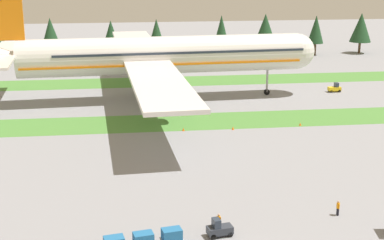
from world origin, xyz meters
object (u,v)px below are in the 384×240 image
ground_crew_loader (219,221)px  taxiway_marker_2 (233,128)px  ground_crew_marshaller (338,207)px  cargo_dolly_second (143,239)px  taxiway_marker_0 (300,124)px  pushback_tractor (335,88)px  baggage_tug (219,229)px  cargo_dolly_lead (172,235)px  taxiway_marker_1 (183,129)px  airliner (153,55)px

ground_crew_loader → taxiway_marker_2: bearing=121.6°
ground_crew_marshaller → cargo_dolly_second: bearing=-86.8°
taxiway_marker_0 → pushback_tractor: bearing=57.8°
baggage_tug → cargo_dolly_lead: bearing=-90.0°
pushback_tractor → taxiway_marker_2: (-26.34, -24.20, -0.54)m
cargo_dolly_second → taxiway_marker_2: cargo_dolly_second is taller
baggage_tug → pushback_tractor: bearing=139.8°
taxiway_marker_1 → taxiway_marker_2: (8.18, -0.34, 0.02)m
pushback_tractor → ground_crew_marshaller: 61.36m
pushback_tractor → taxiway_marker_2: bearing=129.4°
airliner → baggage_tug: bearing=-0.0°
taxiway_marker_2 → baggage_tug: bearing=-103.1°
airliner → cargo_dolly_second: 60.92m
ground_crew_marshaller → taxiway_marker_0: 35.08m
pushback_tractor → ground_crew_loader: size_ratio=1.53×
ground_crew_marshaller → taxiway_marker_2: bearing=-180.0°
cargo_dolly_lead → cargo_dolly_second: bearing=-90.0°
cargo_dolly_second → taxiway_marker_0: bearing=134.0°
baggage_tug → taxiway_marker_1: 37.06m
baggage_tug → ground_crew_loader: (0.22, 1.59, 0.13)m
baggage_tug → ground_crew_marshaller: 14.24m
pushback_tractor → taxiway_marker_0: bearing=144.6°
cargo_dolly_lead → airliner: bearing=168.0°
airliner → ground_crew_loader: airliner is taller
baggage_tug → taxiway_marker_0: (20.26, 37.76, -0.57)m
airliner → taxiway_marker_2: (11.77, -22.07, -8.64)m
cargo_dolly_lead → taxiway_marker_1: bearing=161.7°
ground_crew_marshaller → ground_crew_loader: size_ratio=1.00×
airliner → ground_crew_loader: 57.86m
taxiway_marker_1 → taxiway_marker_2: bearing=-2.4°
cargo_dolly_lead → cargo_dolly_second: 2.90m
baggage_tug → pushback_tractor: (34.87, 60.92, 0.00)m
airliner → baggage_tug: (3.24, -58.79, -8.10)m
baggage_tug → cargo_dolly_lead: baggage_tug is taller
airliner → pushback_tractor: 39.02m
cargo_dolly_lead → cargo_dolly_second: size_ratio=1.00×
ground_crew_loader → taxiway_marker_0: size_ratio=3.60×
airliner → taxiway_marker_1: bearing=6.2°
ground_crew_marshaller → taxiway_marker_1: (-13.50, 33.78, -0.68)m
pushback_tractor → ground_crew_loader: 68.71m
cargo_dolly_lead → ground_crew_marshaller: bearing=92.2°
airliner → taxiway_marker_0: bearing=45.0°
cargo_dolly_lead → ground_crew_marshaller: ground_crew_marshaller is taller
ground_crew_loader → taxiway_marker_0: (20.04, 36.17, -0.70)m
cargo_dolly_lead → ground_crew_marshaller: (18.79, 4.19, 0.03)m
cargo_dolly_second → taxiway_marker_0: size_ratio=5.04×
airliner → ground_crew_loader: size_ratio=46.83×
cargo_dolly_second → taxiway_marker_1: cargo_dolly_second is taller
airliner → ground_crew_marshaller: bearing=13.9°
taxiway_marker_1 → cargo_dolly_lead: bearing=-97.9°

